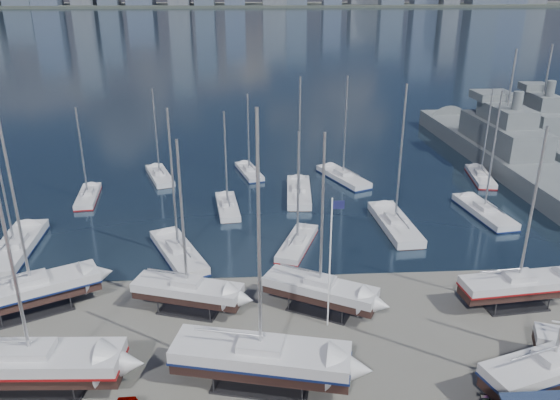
{
  "coord_description": "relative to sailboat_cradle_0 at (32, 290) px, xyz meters",
  "views": [
    {
      "loc": [
        -4.11,
        -44.22,
        25.53
      ],
      "look_at": [
        -1.0,
        8.0,
        4.41
      ],
      "focal_mm": 35.0,
      "sensor_mm": 36.0,
      "label": 1
    }
  ],
  "objects": [
    {
      "name": "sailboat_moored_10",
      "position": [
        45.13,
        17.32,
        -1.82
      ],
      "size": [
        4.27,
        10.52,
        15.28
      ],
      "rotation": [
        0.0,
        0.0,
        1.71
      ],
      "color": "black",
      "rests_on": "water"
    },
    {
      "name": "sailboat_moored_11",
      "position": [
        49.69,
        29.49,
        -1.81
      ],
      "size": [
        3.78,
        9.01,
        13.05
      ],
      "rotation": [
        0.0,
        0.0,
        1.41
      ],
      "color": "black",
      "rests_on": "water"
    },
    {
      "name": "sailboat_moored_4",
      "position": [
        15.22,
        20.78,
        -1.8
      ],
      "size": [
        3.3,
        8.5,
        12.51
      ],
      "rotation": [
        0.0,
        0.0,
        1.69
      ],
      "color": "black",
      "rests_on": "water"
    },
    {
      "name": "sailboat_cradle_2",
      "position": [
        12.65,
        -0.67,
        -0.11
      ],
      "size": [
        9.33,
        5.13,
        14.77
      ],
      "rotation": [
        0.0,
        0.0,
        -0.31
      ],
      "color": "#2D2D33",
      "rests_on": "ground"
    },
    {
      "name": "sailboat_moored_8",
      "position": [
        30.76,
        30.37,
        -1.82
      ],
      "size": [
        6.5,
        10.23,
        14.86
      ],
      "rotation": [
        0.0,
        0.0,
        1.98
      ],
      "color": "black",
      "rests_on": "water"
    },
    {
      "name": "sailboat_moored_1",
      "position": [
        -2.36,
        25.27,
        -1.81
      ],
      "size": [
        3.18,
        8.35,
        12.17
      ],
      "rotation": [
        0.0,
        0.0,
        1.68
      ],
      "color": "black",
      "rests_on": "water"
    },
    {
      "name": "sailboat_cradle_6",
      "position": [
        39.94,
        -1.56,
        -0.08
      ],
      "size": [
        9.83,
        3.68,
        15.55
      ],
      "rotation": [
        0.0,
        0.0,
        0.11
      ],
      "color": "#2D2D33",
      "rests_on": "ground"
    },
    {
      "name": "sailboat_moored_3",
      "position": [
        10.7,
        9.1,
        -1.81
      ],
      "size": [
        6.95,
        10.75,
        15.65
      ],
      "rotation": [
        0.0,
        0.0,
        1.99
      ],
      "color": "black",
      "rests_on": "water"
    },
    {
      "name": "naval_ship_east",
      "position": [
        55.44,
        36.54,
        -0.46
      ],
      "size": [
        9.75,
        49.35,
        18.42
      ],
      "rotation": [
        0.0,
        0.0,
        1.61
      ],
      "color": "#585E61",
      "rests_on": "water"
    },
    {
      "name": "sailboat_moored_5",
      "position": [
        17.89,
        33.57,
        -1.81
      ],
      "size": [
        4.24,
        8.29,
        11.94
      ],
      "rotation": [
        0.0,
        0.0,
        1.83
      ],
      "color": "black",
      "rests_on": "water"
    },
    {
      "name": "sailboat_cradle_1",
      "position": [
        3.42,
        -9.52,
        0.1
      ],
      "size": [
        11.98,
        3.89,
        18.89
      ],
      "rotation": [
        0.0,
        0.0,
        -0.05
      ],
      "color": "#2D2D33",
      "rests_on": "ground"
    },
    {
      "name": "sailboat_moored_7",
      "position": [
        24.13,
        24.76,
        -1.8
      ],
      "size": [
        3.68,
        10.64,
        15.78
      ],
      "rotation": [
        0.0,
        0.0,
        1.5
      ],
      "color": "black",
      "rests_on": "water"
    },
    {
      "name": "naval_ship_west",
      "position": [
        66.81,
        47.8,
        -0.45
      ],
      "size": [
        8.33,
        38.27,
        17.42
      ],
      "rotation": [
        0.0,
        0.0,
        1.51
      ],
      "color": "#585E61",
      "rests_on": "water"
    },
    {
      "name": "sailboat_cradle_4",
      "position": [
        23.46,
        -1.24,
        -0.08
      ],
      "size": [
        9.45,
        6.74,
        15.29
      ],
      "rotation": [
        0.0,
        0.0,
        -0.5
      ],
      "color": "#2D2D33",
      "rests_on": "ground"
    },
    {
      "name": "sailboat_cradle_5",
      "position": [
        37.42,
        -11.75,
        -0.04
      ],
      "size": [
        10.49,
        5.77,
        16.32
      ],
      "rotation": [
        0.0,
        0.0,
        0.31
      ],
      "color": "#2D2D33",
      "rests_on": "ground"
    },
    {
      "name": "flagpole",
      "position": [
        23.93,
        -3.27,
        4.1
      ],
      "size": [
        0.97,
        0.12,
        10.92
      ],
      "color": "white",
      "rests_on": "ground"
    },
    {
      "name": "sailboat_moored_0",
      "position": [
        -5.77,
        10.89,
        -1.81
      ],
      "size": [
        3.84,
        12.04,
        17.8
      ],
      "rotation": [
        0.0,
        0.0,
        1.61
      ],
      "color": "black",
      "rests_on": "water"
    },
    {
      "name": "ground",
      "position": [
        22.01,
        -5.35,
        -2.12
      ],
      "size": [
        1400.0,
        1400.0,
        0.0
      ],
      "primitive_type": "plane",
      "color": "#605E59",
      "rests_on": "ground"
    },
    {
      "name": "sailboat_cradle_3",
      "position": [
        18.39,
        -9.87,
        0.11
      ],
      "size": [
        12.4,
        5.97,
        19.06
      ],
      "rotation": [
        0.0,
        0.0,
        -0.23
      ],
      "color": "#2D2D33",
      "rests_on": "ground"
    },
    {
      "name": "sailboat_cradle_0",
      "position": [
        0.0,
        0.0,
        0.0
      ],
      "size": [
        10.77,
        7.43,
        17.01
      ],
      "rotation": [
        0.0,
        0.0,
        0.47
      ],
      "color": "#2D2D33",
      "rests_on": "ground"
    },
    {
      "name": "sailboat_moored_9",
      "position": [
        33.86,
        14.49,
        -1.8
      ],
      "size": [
        3.82,
        11.21,
        16.66
      ],
      "rotation": [
        0.0,
        0.0,
        1.64
      ],
      "color": "black",
      "rests_on": "water"
    },
    {
      "name": "water",
      "position": [
        22.01,
        304.65,
        -2.27
      ],
      "size": [
        1400.0,
        600.0,
        0.4
      ],
      "primitive_type": "cube",
      "color": "#1A2A3C",
      "rests_on": "ground"
    },
    {
      "name": "far_shore",
      "position": [
        22.01,
        564.65,
        -1.02
      ],
      "size": [
        1400.0,
        80.0,
        2.2
      ],
      "primitive_type": "cube",
      "color": "#2D332D",
      "rests_on": "ground"
    },
    {
      "name": "sailboat_moored_6",
      "position": [
        22.68,
        10.5,
        -1.81
      ],
      "size": [
        5.23,
        8.85,
        12.79
      ],
      "rotation": [
        0.0,
        0.0,
        1.21
      ],
      "color": "black",
      "rests_on": "water"
    },
    {
      "name": "sailboat_moored_2",
      "position": [
        5.52,
        32.41,
        -1.8
      ],
      "size": [
        5.14,
        8.96,
        13.06
      ],
      "rotation": [
        0.0,
        0.0,
        1.91
      ],
      "color": "black",
      "rests_on": "water"
    }
  ]
}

